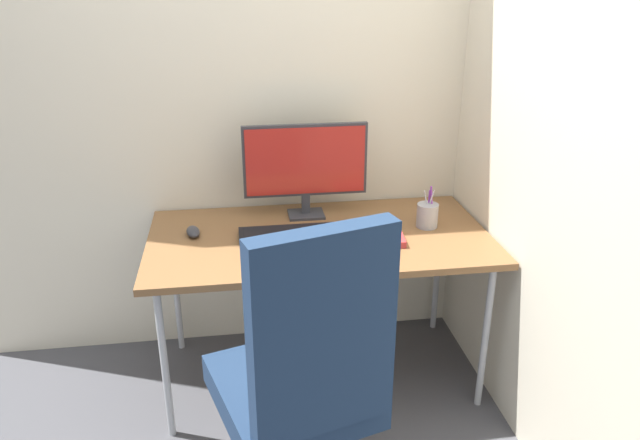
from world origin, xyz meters
TOP-DOWN VIEW (x-y plane):
  - ground_plane at (0.00, 0.00)m, footprint 8.00×8.00m
  - wall_back at (0.00, 0.41)m, footprint 3.15×0.04m
  - wall_side_right at (0.74, -0.25)m, footprint 0.04×2.48m
  - desk at (0.00, 0.00)m, footprint 1.43×0.75m
  - office_chair at (-0.17, -0.80)m, footprint 0.58×0.62m
  - monitor at (-0.03, 0.23)m, footprint 0.55×0.13m
  - keyboard at (-0.12, -0.00)m, footprint 0.44×0.17m
  - mouse at (-0.52, 0.07)m, footprint 0.07×0.11m
  - pen_holder at (0.47, 0.02)m, footprint 0.09×0.09m
  - notebook at (0.25, -0.10)m, footprint 0.19×0.17m

SIDE VIEW (x-z plane):
  - ground_plane at x=0.00m, z-range 0.00..0.00m
  - office_chair at x=-0.17m, z-range 0.03..1.17m
  - desk at x=0.00m, z-range 0.31..1.01m
  - keyboard at x=-0.12m, z-range 0.70..0.73m
  - notebook at x=0.25m, z-range 0.70..0.73m
  - mouse at x=-0.52m, z-range 0.70..0.74m
  - pen_holder at x=0.47m, z-range 0.67..0.85m
  - monitor at x=-0.03m, z-range 0.74..1.15m
  - wall_back at x=0.00m, z-range 0.00..2.80m
  - wall_side_right at x=0.74m, z-range 0.00..2.80m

